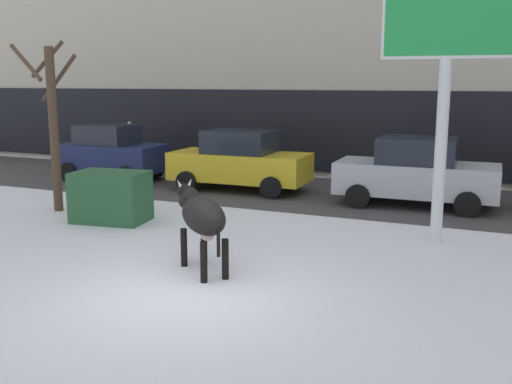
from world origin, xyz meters
TOP-DOWN VIEW (x-y plane):
  - ground_plane at (0.00, 0.00)m, footprint 120.00×120.00m
  - road_strip at (0.00, 8.90)m, footprint 60.00×5.60m
  - cow_black at (-0.29, 1.14)m, footprint 1.72×1.53m
  - billboard at (3.25, 4.71)m, footprint 2.53×0.42m
  - car_navy_hatchback at (-7.82, 8.48)m, footprint 3.54×1.99m
  - car_yellow_sedan at (-3.02, 8.46)m, footprint 4.24×2.07m
  - car_silver_sedan at (2.28, 8.30)m, footprint 4.24×2.07m
  - pedestrian_by_cars at (-9.41, 11.80)m, footprint 0.36×0.24m
  - bare_tree_far_back at (-6.13, 3.98)m, footprint 1.28×1.49m
  - dumpster at (-4.10, 3.56)m, footprint 1.84×1.33m

SIDE VIEW (x-z plane):
  - ground_plane at x=0.00m, z-range 0.00..0.00m
  - road_strip at x=0.00m, z-range 0.00..0.01m
  - dumpster at x=-4.10m, z-range 0.00..1.20m
  - pedestrian_by_cars at x=-9.41m, z-range 0.01..1.74m
  - car_yellow_sedan at x=-3.02m, z-range -0.01..1.83m
  - car_silver_sedan at x=2.28m, z-range -0.01..1.83m
  - car_navy_hatchback at x=-7.82m, z-range 0.00..1.86m
  - cow_black at x=-0.29m, z-range 0.22..1.76m
  - bare_tree_far_back at x=-6.13m, z-range 0.17..4.51m
  - billboard at x=3.25m, z-range 1.53..7.09m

